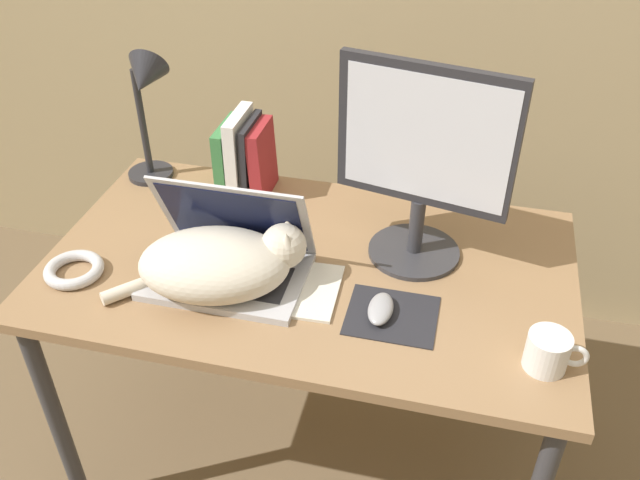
# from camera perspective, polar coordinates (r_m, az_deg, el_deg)

# --- Properties ---
(desk) EXTENTS (1.28, 0.75, 0.74)m
(desk) POSITION_cam_1_polar(r_m,az_deg,el_deg) (1.71, -0.94, -3.87)
(desk) COLOR #93704C
(desk) RESTS_ON ground_plane
(laptop) EXTENTS (0.37, 0.26, 0.25)m
(laptop) POSITION_cam_1_polar(r_m,az_deg,el_deg) (1.61, -7.63, -1.49)
(laptop) COLOR #B7B7BC
(laptop) RESTS_ON desk
(cat) EXTENTS (0.44, 0.30, 0.16)m
(cat) POSITION_cam_1_polar(r_m,az_deg,el_deg) (1.56, -8.38, -1.91)
(cat) COLOR beige
(cat) RESTS_ON desk
(external_monitor) EXTENTS (0.41, 0.23, 0.49)m
(external_monitor) POSITION_cam_1_polar(r_m,az_deg,el_deg) (1.56, 8.68, 6.67)
(external_monitor) COLOR #333338
(external_monitor) RESTS_ON desk
(mousepad) EXTENTS (0.20, 0.17, 0.00)m
(mousepad) POSITION_cam_1_polar(r_m,az_deg,el_deg) (1.52, 6.07, -6.33)
(mousepad) COLOR #232328
(mousepad) RESTS_ON desk
(computer_mouse) EXTENTS (0.06, 0.11, 0.03)m
(computer_mouse) POSITION_cam_1_polar(r_m,az_deg,el_deg) (1.51, 5.13, -5.79)
(computer_mouse) COLOR #99999E
(computer_mouse) RESTS_ON mousepad
(book_row) EXTENTS (0.14, 0.17, 0.23)m
(book_row) POSITION_cam_1_polar(r_m,az_deg,el_deg) (1.90, -6.36, 7.01)
(book_row) COLOR #387A42
(book_row) RESTS_ON desk
(desk_lamp) EXTENTS (0.17, 0.17, 0.40)m
(desk_lamp) POSITION_cam_1_polar(r_m,az_deg,el_deg) (1.91, -14.52, 11.48)
(desk_lamp) COLOR #28282D
(desk_lamp) RESTS_ON desk
(cable_coil) EXTENTS (0.14, 0.14, 0.03)m
(cable_coil) POSITION_cam_1_polar(r_m,az_deg,el_deg) (1.72, -20.01, -2.36)
(cable_coil) COLOR silver
(cable_coil) RESTS_ON desk
(notepad) EXTENTS (0.22, 0.21, 0.01)m
(notepad) POSITION_cam_1_polar(r_m,az_deg,el_deg) (1.58, -2.29, -4.05)
(notepad) COLOR silver
(notepad) RESTS_ON desk
(mug) EXTENTS (0.13, 0.09, 0.08)m
(mug) POSITION_cam_1_polar(r_m,az_deg,el_deg) (1.45, 18.70, -8.91)
(mug) COLOR white
(mug) RESTS_ON desk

